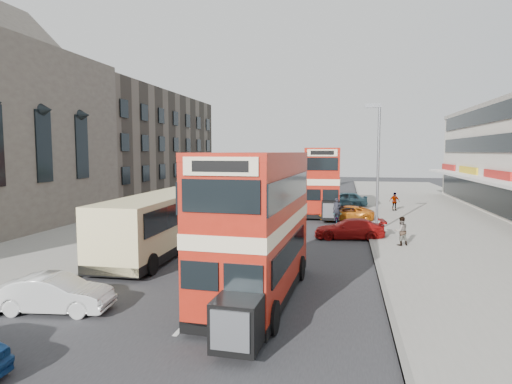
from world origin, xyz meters
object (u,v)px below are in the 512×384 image
Objects in this scene: street_lamp at (377,158)px; car_right_a at (349,229)px; pedestrian_far at (394,201)px; car_left_front at (55,294)px; pedestrian_near at (401,231)px; bus_second at (323,180)px; bus_main at (257,225)px; car_right_b at (346,213)px; cyclist at (337,216)px; coach at (160,221)px; car_right_c at (344,199)px.

street_lamp is 4.92m from car_right_a.
car_right_a is 2.64× the size of pedestrian_far.
pedestrian_near is (12.11, 12.02, 0.33)m from car_left_front.
bus_second is at bearing -94.03° from pedestrian_near.
pedestrian_near is at bearing -120.01° from bus_main.
pedestrian_near is 1.01× the size of pedestrian_far.
bus_second is 4.55m from car_right_b.
street_lamp is 4.22× the size of cyclist.
pedestrian_near is at bearing -66.86° from cyclist.
car_left_front is at bearing -124.59° from street_lamp.
street_lamp is 1.98× the size of car_right_b.
bus_main is at bearing -22.57° from car_right_a.
bus_second is 6.16× the size of pedestrian_far.
car_right_a is (2.11, -10.24, -2.18)m from bus_second.
cyclist reaches higher than pedestrian_near.
coach is at bearing -66.09° from car_right_a.
cyclist is (8.67, 10.23, -0.99)m from coach.
cyclist is at bearing -176.32° from car_right_a.
pedestrian_far is (1.14, 14.27, -0.01)m from pedestrian_near.
bus_second is at bearing -24.29° from car_left_front.
car_left_front is (-7.30, -24.23, -2.17)m from bus_second.
cyclist is at bearing 48.75° from coach.
car_left_front is at bearing -90.36° from coach.
street_lamp is 1.97× the size of car_right_a.
bus_main reaches higher than coach.
car_right_a is 15.11m from car_right_c.
coach is 15.46m from car_right_b.
cyclist is (-0.83, 4.66, 0.04)m from car_right_a.
bus_main is 0.95× the size of bus_second.
car_right_a is 3.35m from pedestrian_near.
pedestrian_near is (2.90, -8.71, 0.36)m from car_right_b.
coach is at bearing -39.78° from car_right_b.
street_lamp is 5.64m from pedestrian_near.
cyclist reaches higher than car_left_front.
street_lamp reaches higher than car_right_b.
car_left_front reaches higher than car_right_b.
car_right_c is at bearing 65.14° from coach.
bus_main reaches higher than cyclist.
car_right_a is at bearing 29.40° from coach.
car_right_a is (9.51, 5.57, -1.03)m from coach.
street_lamp reaches higher than bus_second.
car_left_front is at bearing -134.06° from pedestrian_far.
car_right_b is at bearing 52.02° from coach.
street_lamp reaches higher than car_left_front.
coach is (-7.39, -15.81, -1.15)m from bus_second.
car_left_front is at bearing -40.41° from car_right_a.
street_lamp is 0.89× the size of bus_main.
car_right_b is at bearing -31.45° from car_left_front.
car_right_c is at bearing 178.14° from car_right_b.
bus_second is at bearing -174.79° from car_right_a.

